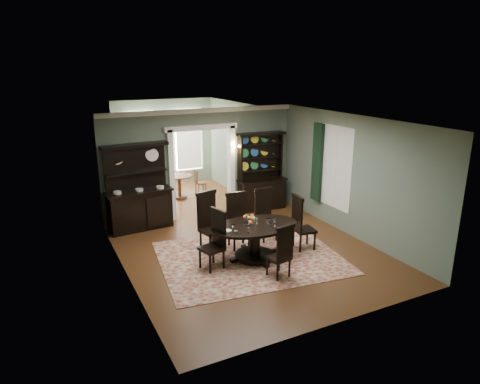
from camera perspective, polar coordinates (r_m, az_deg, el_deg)
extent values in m
cube|color=#562F16|center=(9.79, 1.62, -8.32)|extent=(5.50, 6.00, 0.01)
cube|color=silver|center=(8.95, 1.78, 9.40)|extent=(5.50, 6.00, 0.01)
cube|color=#5D6C5A|center=(8.38, -15.15, -2.25)|extent=(0.01, 6.00, 3.00)
cube|color=#5D6C5A|center=(10.79, 14.70, 2.00)|extent=(0.01, 6.00, 3.00)
cube|color=#5D6C5A|center=(6.91, 13.55, -6.22)|extent=(5.50, 0.01, 3.00)
cube|color=#5D6C5A|center=(11.39, -13.72, 2.83)|extent=(1.85, 0.01, 3.00)
cube|color=#5D6C5A|center=(12.66, 2.59, 4.67)|extent=(1.85, 0.01, 3.00)
cube|color=#5D6C5A|center=(11.69, -5.30, 9.82)|extent=(1.80, 0.01, 0.50)
cube|color=white|center=(11.62, -5.23, 10.73)|extent=(5.50, 0.10, 0.12)
cube|color=#562F16|center=(13.88, -7.63, -0.80)|extent=(3.50, 3.50, 0.01)
cube|color=silver|center=(13.30, -8.13, 11.64)|extent=(3.50, 3.50, 0.01)
cube|color=#5D6C5A|center=(13.07, -15.16, 4.49)|extent=(0.01, 3.50, 3.00)
cube|color=#5D6C5A|center=(14.15, -1.12, 5.97)|extent=(0.01, 3.50, 3.00)
cube|color=#5D6C5A|center=(15.15, -10.03, 6.44)|extent=(3.50, 0.01, 3.00)
cube|color=white|center=(14.88, -13.13, 6.27)|extent=(1.05, 0.06, 2.20)
cube|color=white|center=(15.36, -6.93, 6.89)|extent=(1.05, 0.06, 2.20)
cube|color=white|center=(11.67, -9.22, 2.17)|extent=(0.14, 0.25, 2.50)
cube|color=white|center=(12.30, -1.20, 3.14)|extent=(0.14, 0.25, 2.50)
cube|color=white|center=(11.72, -5.26, 8.61)|extent=(2.08, 0.25, 0.14)
cube|color=white|center=(11.20, 12.70, 3.20)|extent=(0.02, 1.10, 2.00)
cube|color=white|center=(11.19, 12.64, 3.20)|extent=(0.01, 1.22, 2.12)
cube|color=black|center=(11.67, 10.27, 3.88)|extent=(0.10, 0.35, 2.10)
cube|color=orange|center=(12.13, -0.84, 5.84)|extent=(0.08, 0.05, 0.18)
sphere|color=#FFD88C|center=(11.94, -0.96, 6.05)|extent=(0.07, 0.07, 0.07)
sphere|color=#FFD88C|center=(12.02, -0.10, 6.13)|extent=(0.07, 0.07, 0.07)
cube|color=maroon|center=(9.62, 1.33, -8.74)|extent=(4.25, 3.54, 0.01)
ellipsoid|color=black|center=(9.32, 1.98, -4.58)|extent=(2.03, 1.34, 0.05)
cylinder|color=black|center=(9.34, 1.98, -4.79)|extent=(1.91, 1.91, 0.03)
cylinder|color=black|center=(9.46, 1.96, -6.61)|extent=(0.25, 0.25, 0.69)
cylinder|color=black|center=(9.60, 1.94, -8.49)|extent=(0.87, 0.87, 0.10)
cylinder|color=silver|center=(9.33, 1.22, -4.23)|extent=(0.25, 0.25, 0.04)
cube|color=black|center=(9.81, -3.74, -5.15)|extent=(0.58, 0.56, 0.06)
cube|color=black|center=(9.83, -4.50, -2.48)|extent=(0.49, 0.16, 0.83)
cube|color=black|center=(9.70, -4.56, -0.10)|extent=(0.54, 0.19, 0.09)
cylinder|color=black|center=(9.66, -3.99, -7.10)|extent=(0.05, 0.05, 0.49)
cylinder|color=black|center=(9.86, -2.15, -6.55)|extent=(0.05, 0.05, 0.49)
cylinder|color=black|center=(9.95, -5.26, -6.39)|extent=(0.05, 0.05, 0.49)
cylinder|color=black|center=(10.15, -3.45, -5.87)|extent=(0.05, 0.05, 0.49)
cube|color=black|center=(9.95, -0.16, -4.96)|extent=(0.50, 0.48, 0.06)
cube|color=black|center=(9.99, -0.58, -2.42)|extent=(0.46, 0.09, 0.78)
cube|color=black|center=(9.87, -0.59, -0.22)|extent=(0.51, 0.11, 0.08)
cylinder|color=black|center=(9.83, -0.75, -6.72)|extent=(0.05, 0.05, 0.46)
cylinder|color=black|center=(9.95, 1.20, -6.41)|extent=(0.05, 0.05, 0.46)
cylinder|color=black|center=(10.14, -1.49, -5.96)|extent=(0.05, 0.05, 0.46)
cylinder|color=black|center=(10.26, 0.42, -5.67)|extent=(0.05, 0.05, 0.46)
cube|color=black|center=(10.43, 3.59, -4.04)|extent=(0.45, 0.43, 0.06)
cube|color=black|center=(10.46, 3.10, -1.70)|extent=(0.45, 0.05, 0.76)
cube|color=black|center=(10.34, 3.13, 0.35)|extent=(0.49, 0.07, 0.08)
cylinder|color=black|center=(10.29, 3.20, -5.67)|extent=(0.05, 0.05, 0.45)
cylinder|color=black|center=(10.46, 4.88, -5.33)|extent=(0.05, 0.05, 0.45)
cylinder|color=black|center=(10.57, 2.26, -5.02)|extent=(0.05, 0.05, 0.45)
cylinder|color=black|center=(10.73, 3.92, -4.71)|extent=(0.05, 0.05, 0.45)
cube|color=black|center=(8.99, -3.81, -7.55)|extent=(0.53, 0.55, 0.06)
cube|color=black|center=(8.95, -2.86, -4.93)|extent=(0.16, 0.45, 0.76)
cube|color=black|center=(8.81, -2.90, -2.56)|extent=(0.19, 0.49, 0.08)
cylinder|color=black|center=(9.12, -5.35, -8.78)|extent=(0.05, 0.05, 0.45)
cylinder|color=black|center=(8.86, -3.99, -9.54)|extent=(0.05, 0.05, 0.45)
cylinder|color=black|center=(9.31, -3.58, -8.18)|extent=(0.05, 0.05, 0.45)
cylinder|color=black|center=(9.06, -2.20, -8.90)|extent=(0.05, 0.05, 0.45)
cube|color=black|center=(10.01, 8.58, -5.02)|extent=(0.50, 0.52, 0.06)
cube|color=black|center=(9.78, 7.63, -2.98)|extent=(0.11, 0.47, 0.79)
cube|color=black|center=(9.66, 7.72, -0.72)|extent=(0.14, 0.51, 0.08)
cylinder|color=black|center=(10.03, 9.93, -6.47)|extent=(0.05, 0.05, 0.46)
cylinder|color=black|center=(10.33, 8.96, -5.73)|extent=(0.05, 0.05, 0.46)
cylinder|color=black|center=(9.87, 8.06, -6.77)|extent=(0.05, 0.05, 0.46)
cylinder|color=black|center=(10.17, 7.14, -6.01)|extent=(0.05, 0.05, 0.46)
cube|color=black|center=(8.71, 5.16, -8.73)|extent=(0.47, 0.46, 0.05)
cube|color=black|center=(8.44, 6.02, -6.96)|extent=(0.41, 0.11, 0.69)
cube|color=black|center=(8.31, 6.10, -4.72)|extent=(0.45, 0.14, 0.07)
cylinder|color=black|center=(9.00, 5.21, -9.29)|extent=(0.04, 0.04, 0.41)
cylinder|color=black|center=(8.81, 3.64, -9.85)|extent=(0.04, 0.04, 0.41)
cylinder|color=black|center=(8.79, 6.61, -10.00)|extent=(0.04, 0.04, 0.41)
cylinder|color=black|center=(8.60, 5.03, -10.60)|extent=(0.04, 0.04, 0.41)
cube|color=black|center=(11.38, -13.17, -2.41)|extent=(1.63, 0.66, 0.99)
cube|color=black|center=(11.22, -13.35, 0.09)|extent=(1.73, 0.72, 0.05)
cube|color=black|center=(11.28, -13.81, 3.28)|extent=(1.59, 0.20, 1.17)
cube|color=black|center=(11.21, -13.65, 2.58)|extent=(1.56, 0.39, 0.04)
cube|color=black|center=(11.05, -13.88, 6.06)|extent=(1.71, 0.47, 0.08)
cube|color=black|center=(12.65, 2.91, -0.32)|extent=(1.38, 0.57, 0.87)
cube|color=black|center=(12.53, 2.94, 1.62)|extent=(1.48, 0.62, 0.04)
cube|color=black|center=(12.54, 2.55, 4.78)|extent=(1.36, 0.14, 1.32)
cube|color=black|center=(12.15, 0.04, 4.41)|extent=(0.06, 0.25, 1.36)
cube|color=black|center=(12.78, 5.35, 4.95)|extent=(0.06, 0.25, 1.36)
cube|color=black|center=(12.31, 2.85, 7.76)|extent=(1.47, 0.40, 0.08)
cube|color=black|center=(12.54, 2.74, 2.97)|extent=(1.37, 0.34, 0.03)
cube|color=black|center=(12.45, 2.76, 4.70)|extent=(1.37, 0.34, 0.03)
cube|color=black|center=(12.38, 2.79, 6.45)|extent=(1.37, 0.34, 0.03)
cylinder|color=#5E2F1B|center=(13.69, -8.11, 2.14)|extent=(0.81, 0.81, 0.04)
cylinder|color=#5E2F1B|center=(13.79, -8.05, 0.71)|extent=(0.10, 0.10, 0.71)
cylinder|color=#5E2F1B|center=(13.88, -8.00, -0.66)|extent=(0.45, 0.45, 0.06)
cylinder|color=#5E2F1B|center=(13.47, -10.40, 0.36)|extent=(0.36, 0.36, 0.04)
cube|color=#5E2F1B|center=(13.41, -9.75, 1.33)|extent=(0.11, 0.32, 0.46)
cylinder|color=#5E2F1B|center=(13.65, -10.90, -0.35)|extent=(0.03, 0.03, 0.41)
cylinder|color=#5E2F1B|center=(13.40, -10.88, -0.66)|extent=(0.03, 0.03, 0.41)
cylinder|color=#5E2F1B|center=(13.65, -9.83, -0.29)|extent=(0.03, 0.03, 0.41)
cylinder|color=#5E2F1B|center=(13.40, -9.79, -0.60)|extent=(0.03, 0.03, 0.41)
cylinder|color=#5E2F1B|center=(14.04, -5.26, 1.22)|extent=(0.36, 0.36, 0.04)
cube|color=#5E2F1B|center=(13.93, -5.91, 2.04)|extent=(0.03, 0.32, 0.45)
cylinder|color=#5E2F1B|center=(14.02, -4.57, 0.36)|extent=(0.03, 0.03, 0.41)
cylinder|color=#5E2F1B|center=(14.25, -4.94, 0.62)|extent=(0.03, 0.03, 0.41)
cylinder|color=#5E2F1B|center=(13.94, -5.54, 0.24)|extent=(0.03, 0.03, 0.41)
cylinder|color=#5E2F1B|center=(14.17, -5.89, 0.50)|extent=(0.03, 0.03, 0.41)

